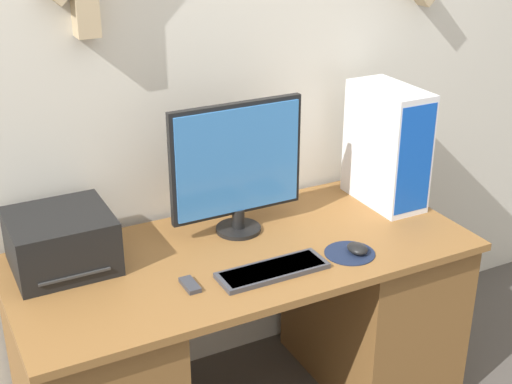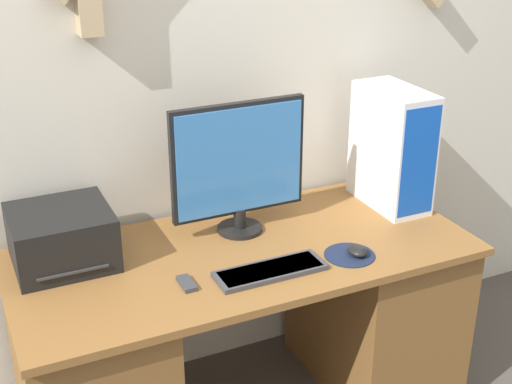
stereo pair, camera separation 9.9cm
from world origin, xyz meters
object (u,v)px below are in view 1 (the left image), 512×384
(remote_control, at_px, (190,285))
(mouse, at_px, (357,248))
(monitor, at_px, (237,164))
(computer_tower, at_px, (387,146))
(printer, at_px, (61,241))
(keyboard, at_px, (273,270))

(remote_control, bearing_deg, mouse, -6.09)
(mouse, height_order, remote_control, mouse)
(monitor, bearing_deg, mouse, -50.37)
(monitor, height_order, mouse, monitor)
(computer_tower, bearing_deg, printer, 177.08)
(mouse, xyz_separation_m, computer_tower, (0.36, 0.33, 0.23))
(keyboard, bearing_deg, monitor, 84.22)
(computer_tower, distance_m, remote_control, 1.06)
(keyboard, height_order, printer, printer)
(remote_control, bearing_deg, printer, 135.46)
(printer, bearing_deg, remote_control, -44.54)
(monitor, distance_m, mouse, 0.54)
(monitor, height_order, keyboard, monitor)
(mouse, distance_m, printer, 1.05)
(monitor, height_order, remote_control, monitor)
(monitor, relative_size, keyboard, 1.35)
(monitor, distance_m, printer, 0.69)
(monitor, relative_size, remote_control, 5.25)
(keyboard, distance_m, remote_control, 0.29)
(printer, height_order, remote_control, printer)
(monitor, distance_m, computer_tower, 0.67)
(computer_tower, bearing_deg, mouse, -137.41)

